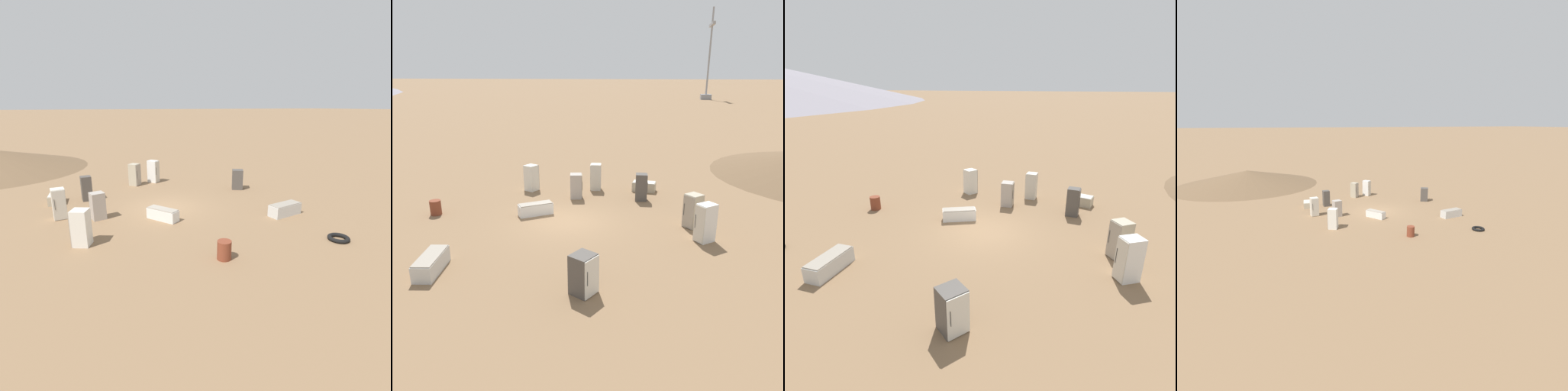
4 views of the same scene
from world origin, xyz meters
The scene contains 13 objects.
ground_plane centered at (0.00, 0.00, 0.00)m, with size 1000.00×1000.00×0.00m, color #846647.
power_pylon_2 centered at (-98.32, 18.01, 7.45)m, with size 8.39×2.88×23.98m.
discarded_fridge_0 centered at (-4.87, -3.36, 0.81)m, with size 0.94×0.90×1.63m.
discarded_fridge_1 centered at (6.24, 2.02, 0.71)m, with size 1.01×1.01×1.42m.
discarded_fridge_2 centered at (-5.70, 0.60, 0.83)m, with size 0.73×0.73×1.67m.
discarded_fridge_3 centered at (-0.35, 6.10, 0.82)m, with size 0.96×0.97×1.65m.
discarded_fridge_4 centered at (-4.06, 3.52, 0.79)m, with size 0.66×0.71×1.57m.
discarded_fridge_5 centered at (5.77, -3.83, 0.33)m, with size 2.00×1.02×0.66m.
discarded_fridge_6 centered at (-0.69, -1.81, 0.31)m, with size 1.48×1.80×0.63m.
discarded_fridge_7 centered at (-5.92, 3.64, 0.30)m, with size 0.93×1.49×0.60m.
discarded_fridge_8 centered at (-3.82, -0.28, 0.73)m, with size 0.81×0.81×1.46m.
discarded_fridge_9 centered at (1.23, 6.50, 0.86)m, with size 0.95×0.98×1.72m.
rusty_barrel centered at (0.20, -6.96, 0.39)m, with size 0.57×0.57×0.77m.
Camera 2 is at (17.29, 4.09, 7.06)m, focal length 35.00 mm.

